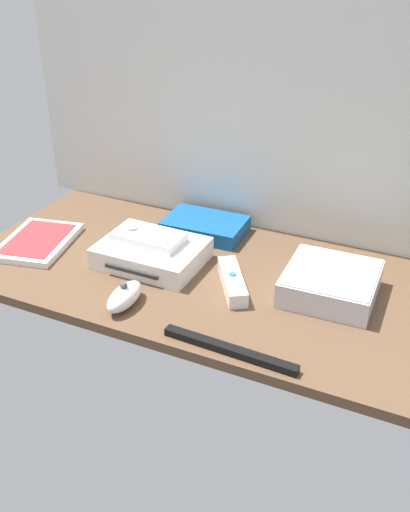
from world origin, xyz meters
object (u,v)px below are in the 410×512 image
Objects in this scene: mini_computer at (331,283)px; sensor_bar at (229,350)px; network_router at (205,226)px; remote_wand at (232,281)px; game_case at (38,242)px; remote_classic_pad at (149,237)px; game_console at (152,253)px; remote_nunchuk at (125,296)px.

mini_computer is 26.60cm from sensor_bar.
network_router and remote_wand have the same top height.
remote_classic_pad is at bearing -1.32° from game_case.
network_router is 43.69cm from sensor_bar.
game_console reaches higher than network_router.
remote_classic_pad is at bearing -175.82° from mini_computer.
remote_nunchuk is at bearing -74.23° from remote_classic_pad.
game_console is 1.46× the size of remote_wand.
game_console is at bearing -39.68° from remote_classic_pad.
game_console is 33.70cm from sensor_bar.
remote_wand reaches higher than sensor_bar.
network_router is at bearing 87.78° from remote_nunchuk.
remote_wand is at bearing -7.06° from remote_classic_pad.
game_case is 45.82cm from remote_wand.
remote_wand is 20.66cm from remote_classic_pad.
network_router reaches higher than game_case.
game_console reaches higher than game_case.
remote_classic_pad is (-20.08, 2.95, 3.90)cm from remote_wand.
mini_computer is at bearing 5.47° from remote_classic_pad.
remote_wand is at bearing -162.20° from mini_computer.
remote_nunchuk is 17.91cm from remote_classic_pad.
remote_classic_pad is at bearing -110.26° from network_router.
mini_computer is (36.93, 3.60, 0.44)cm from game_console.
network_router is (-32.59, 13.26, -0.94)cm from mini_computer.
sensor_bar is (53.13, -16.78, -0.06)cm from game_case.
mini_computer reaches higher than remote_wand.
game_case is at bearing 157.29° from remote_nunchuk.
remote_nunchuk reaches higher than remote_wand.
game_case is 2.13× the size of remote_nunchuk.
sensor_bar is (22.15, -37.65, -1.00)cm from network_router.
game_console reaches higher than remote_wand.
mini_computer is 1.74× the size of remote_nunchuk.
sensor_bar is (26.48, -20.79, -1.50)cm from game_console.
game_case is at bearing 164.76° from sensor_bar.
remote_nunchuk is 0.69× the size of remote_classic_pad.
game_console is 16.56cm from remote_nunchuk.
sensor_bar is (-10.44, -24.38, -1.94)cm from mini_computer.
game_case reaches higher than sensor_bar.
remote_classic_pad is (-4.39, 17.03, 3.37)cm from remote_nunchuk.
game_case is 55.72cm from sensor_bar.
mini_computer reaches higher than sensor_bar.
remote_classic_pad is (25.69, 4.84, 4.65)cm from game_case.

